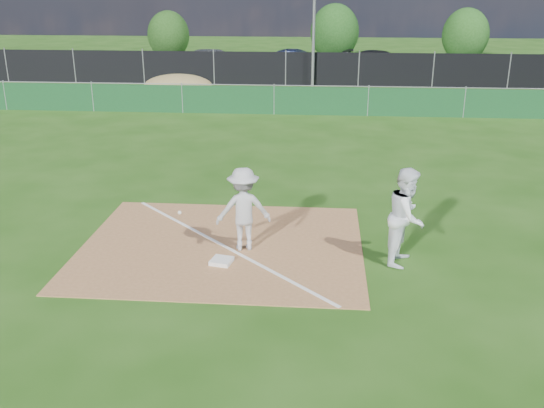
{
  "coord_description": "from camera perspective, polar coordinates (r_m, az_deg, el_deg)",
  "views": [
    {
      "loc": [
        2.07,
        -10.83,
        5.34
      ],
      "look_at": [
        1.08,
        1.0,
        1.0
      ],
      "focal_mm": 40.0,
      "sensor_mm": 36.0,
      "label": 1
    }
  ],
  "objects": [
    {
      "name": "ground",
      "position": [
        21.6,
        -0.87,
        5.77
      ],
      "size": [
        90.0,
        90.0,
        0.0
      ],
      "primitive_type": "plane",
      "color": "#1F4B10",
      "rests_on": "ground"
    },
    {
      "name": "infield_dirt",
      "position": [
        13.13,
        -4.71,
        -3.92
      ],
      "size": [
        6.0,
        5.0,
        0.02
      ],
      "primitive_type": "cube",
      "color": "#9C693E",
      "rests_on": "ground"
    },
    {
      "name": "foul_line",
      "position": [
        13.13,
        -4.71,
        -3.86
      ],
      "size": [
        5.01,
        5.01,
        0.01
      ],
      "primitive_type": "cube",
      "rotation": [
        0.0,
        0.0,
        0.79
      ],
      "color": "white",
      "rests_on": "infield_dirt"
    },
    {
      "name": "green_fence",
      "position": [
        26.34,
        0.19,
        9.72
      ],
      "size": [
        44.0,
        0.05,
        1.2
      ],
      "primitive_type": "cube",
      "color": "#103E1D",
      "rests_on": "ground"
    },
    {
      "name": "dirt_mound",
      "position": [
        30.54,
        -8.83,
        10.9
      ],
      "size": [
        3.38,
        2.6,
        1.17
      ],
      "primitive_type": "ellipsoid",
      "color": "olive",
      "rests_on": "ground"
    },
    {
      "name": "black_fence",
      "position": [
        34.18,
        1.29,
        12.62
      ],
      "size": [
        46.0,
        0.04,
        1.8
      ],
      "primitive_type": "cube",
      "color": "black",
      "rests_on": "ground"
    },
    {
      "name": "parking_lot",
      "position": [
        39.24,
        1.75,
        12.26
      ],
      "size": [
        46.0,
        9.0,
        0.01
      ],
      "primitive_type": "cube",
      "color": "black",
      "rests_on": "ground"
    },
    {
      "name": "light_pole",
      "position": [
        33.56,
        3.99,
        17.75
      ],
      "size": [
        0.16,
        0.16,
        8.0
      ],
      "primitive_type": "cylinder",
      "color": "slate",
      "rests_on": "ground"
    },
    {
      "name": "first_base",
      "position": [
        12.31,
        -4.77,
        -5.37
      ],
      "size": [
        0.48,
        0.48,
        0.09
      ],
      "primitive_type": "cube",
      "rotation": [
        0.0,
        0.0,
        -0.21
      ],
      "color": "white",
      "rests_on": "infield_dirt"
    },
    {
      "name": "play_at_first",
      "position": [
        12.62,
        -2.71,
        -0.48
      ],
      "size": [
        2.07,
        0.92,
        1.78
      ],
      "color": "silver",
      "rests_on": "infield_dirt"
    },
    {
      "name": "runner",
      "position": [
        12.28,
        12.58,
        -1.14
      ],
      "size": [
        1.03,
        1.16,
        1.99
      ],
      "primitive_type": "imported",
      "rotation": [
        0.0,
        0.0,
        1.23
      ],
      "color": "white",
      "rests_on": "ground"
    },
    {
      "name": "car_left",
      "position": [
        38.59,
        -5.39,
        13.27
      ],
      "size": [
        4.73,
        1.91,
        1.61
      ],
      "primitive_type": "imported",
      "rotation": [
        0.0,
        0.0,
        1.57
      ],
      "color": "#AEB1B6",
      "rests_on": "parking_lot"
    },
    {
      "name": "car_mid",
      "position": [
        38.83,
        2.44,
        13.24
      ],
      "size": [
        4.4,
        1.68,
        1.43
      ],
      "primitive_type": "imported",
      "rotation": [
        0.0,
        0.0,
        1.53
      ],
      "color": "black",
      "rests_on": "parking_lot"
    },
    {
      "name": "car_right",
      "position": [
        39.6,
        10.26,
        13.03
      ],
      "size": [
        5.03,
        3.19,
        1.36
      ],
      "primitive_type": "imported",
      "rotation": [
        0.0,
        0.0,
        1.27
      ],
      "color": "black",
      "rests_on": "parking_lot"
    },
    {
      "name": "tree_left",
      "position": [
        45.77,
        -9.72,
        15.39
      ],
      "size": [
        2.97,
        2.97,
        3.53
      ],
      "color": "#382316",
      "rests_on": "ground"
    },
    {
      "name": "tree_mid",
      "position": [
        44.54,
        5.91,
        15.78
      ],
      "size": [
        3.4,
        3.4,
        4.04
      ],
      "color": "#382316",
      "rests_on": "ground"
    },
    {
      "name": "tree_right",
      "position": [
        45.65,
        17.75,
        14.91
      ],
      "size": [
        3.19,
        3.19,
        3.78
      ],
      "color": "#382316",
      "rests_on": "ground"
    }
  ]
}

